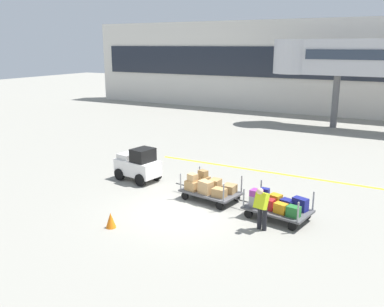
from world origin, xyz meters
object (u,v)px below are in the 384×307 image
Objects in this scene: baggage_tug at (138,165)px; safety_cone_near at (111,220)px; baggage_cart_middle at (277,205)px; baggage_cart_lead at (209,188)px; baggage_handler at (262,206)px.

baggage_tug reaches higher than safety_cone_near.
baggage_tug reaches higher than baggage_cart_middle.
safety_cone_near is (-1.81, -4.01, -0.26)m from baggage_cart_lead.
baggage_cart_lead is (4.04, -0.69, -0.22)m from baggage_tug.
safety_cone_near is (2.23, -4.70, -0.48)m from baggage_tug.
baggage_tug reaches higher than baggage_handler.
safety_cone_near is at bearing -153.46° from baggage_handler.
baggage_cart_lead is 3.06m from baggage_cart_middle.
baggage_tug is at bearing 115.34° from safety_cone_near.
baggage_cart_middle is 5.60× the size of safety_cone_near.
baggage_handler is at bearing -99.15° from baggage_cart_middle.
baggage_tug is 1.44× the size of baggage_handler.
baggage_handler is at bearing 26.54° from safety_cone_near.
baggage_cart_middle is (7.06, -1.18, -0.24)m from baggage_tug.
baggage_cart_middle is 1.97× the size of baggage_handler.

